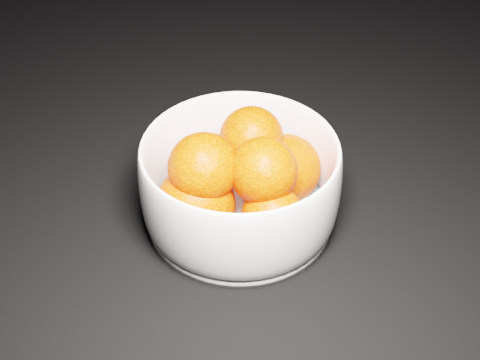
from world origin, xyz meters
The scene contains 3 objects.
ground centered at (0.00, 0.00, 0.00)m, with size 3.00×3.00×0.00m, color black.
bowl centered at (0.25, -0.25, 0.05)m, with size 0.19×0.19×0.09m.
orange_pile centered at (0.25, -0.25, 0.06)m, with size 0.15×0.16×0.11m.
Camera 1 is at (0.52, -0.65, 0.46)m, focal length 50.00 mm.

